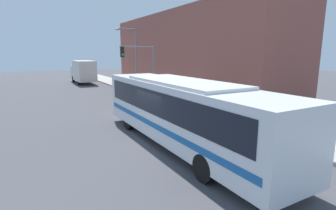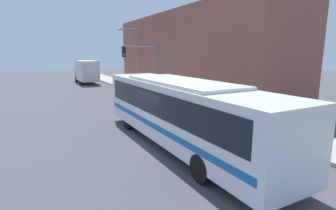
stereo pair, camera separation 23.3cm
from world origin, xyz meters
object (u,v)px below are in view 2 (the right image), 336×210
fire_hydrant (186,103)px  pedestrian_mid_block (221,99)px  pedestrian_near_corner (198,95)px  parking_meter (177,93)px  street_lamp (136,54)px  traffic_light_pole (143,62)px  city_bus (180,109)px  delivery_truck (86,71)px

fire_hydrant → pedestrian_mid_block: 2.88m
pedestrian_near_corner → parking_meter: bearing=113.4°
fire_hydrant → street_lamp: (-0.07, 10.07, 3.56)m
traffic_light_pole → street_lamp: 4.55m
traffic_light_pole → pedestrian_near_corner: bearing=-73.3°
city_bus → traffic_light_pole: bearing=74.4°
parking_meter → street_lamp: size_ratio=0.20×
city_bus → street_lamp: street_lamp is taller
city_bus → pedestrian_near_corner: 8.14m
delivery_truck → traffic_light_pole: bearing=-83.2°
city_bus → parking_meter: city_bus is taller
delivery_truck → fire_hydrant: (2.98, -21.92, -1.18)m
traffic_light_pole → pedestrian_mid_block: traffic_light_pole is taller
street_lamp → pedestrian_near_corner: street_lamp is taller
traffic_light_pole → street_lamp: street_lamp is taller
delivery_truck → pedestrian_near_corner: size_ratio=3.83×
city_bus → fire_hydrant: 8.07m
fire_hydrant → parking_meter: parking_meter is taller
delivery_truck → pedestrian_mid_block: bearing=-80.2°
delivery_truck → pedestrian_mid_block: size_ratio=3.89×
fire_hydrant → traffic_light_pole: size_ratio=0.16×
traffic_light_pole → parking_meter: bearing=-76.3°
pedestrian_near_corner → delivery_truck: bearing=99.6°
pedestrian_mid_block → delivery_truck: bearing=99.8°
street_lamp → pedestrian_mid_block: (1.31, -12.61, -3.00)m
pedestrian_near_corner → traffic_light_pole: bearing=106.7°
parking_meter → traffic_light_pole: bearing=103.7°
delivery_truck → street_lamp: 12.43m
pedestrian_near_corner → pedestrian_mid_block: bearing=-78.1°
parking_meter → pedestrian_near_corner: (0.80, -1.85, 0.06)m
traffic_light_pole → pedestrian_mid_block: (2.28, -8.22, -2.36)m
parking_meter → pedestrian_mid_block: pedestrian_mid_block is taller
pedestrian_near_corner → pedestrian_mid_block: 2.15m
fire_hydrant → pedestrian_near_corner: pedestrian_near_corner is taller
delivery_truck → parking_meter: size_ratio=5.38×
city_bus → fire_hydrant: bearing=55.9°
delivery_truck → street_lamp: street_lamp is taller
fire_hydrant → delivery_truck: bearing=97.7°
traffic_light_pole → street_lamp: size_ratio=0.72×
street_lamp → pedestrian_mid_block: bearing=-84.1°
fire_hydrant → parking_meter: 1.50m
delivery_truck → fire_hydrant: 22.15m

